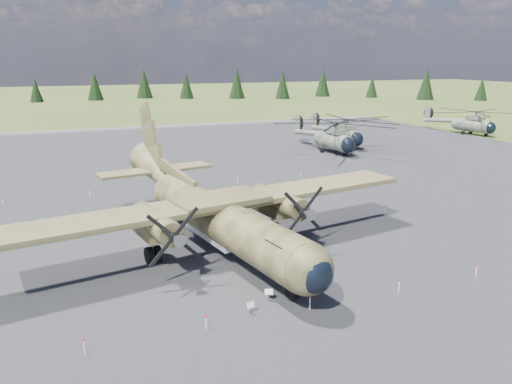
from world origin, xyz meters
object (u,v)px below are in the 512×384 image
object	(u,v)px
helicopter_near	(334,131)
helicopter_mid	(345,127)
helicopter_far	(473,118)
transport_plane	(212,208)

from	to	relation	value
helicopter_near	helicopter_mid	bearing A→B (deg)	39.76
helicopter_near	helicopter_mid	distance (m)	6.26
helicopter_far	helicopter_near	bearing A→B (deg)	178.70
helicopter_near	helicopter_far	distance (m)	34.29
helicopter_near	helicopter_mid	size ratio (longest dim) A/B	1.06
helicopter_near	transport_plane	bearing A→B (deg)	-136.21
transport_plane	helicopter_far	xyz separation A→B (m)	(61.24, 37.67, 0.10)
helicopter_mid	helicopter_far	xyz separation A→B (m)	(29.01, 2.83, -0.08)
helicopter_near	helicopter_far	xyz separation A→B (m)	(33.53, 7.15, -0.19)
helicopter_mid	helicopter_near	bearing A→B (deg)	-136.11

